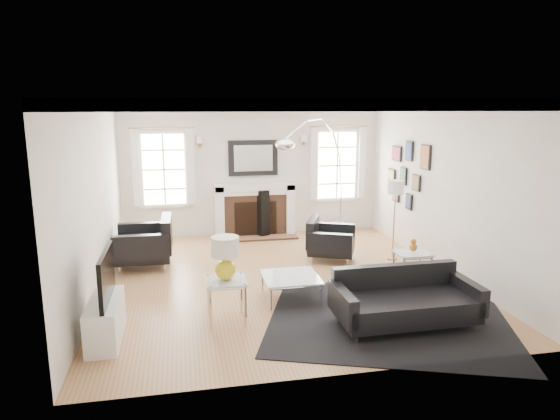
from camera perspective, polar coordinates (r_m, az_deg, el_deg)
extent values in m
plane|color=#96693F|center=(8.11, 0.05, -7.85)|extent=(6.00, 6.00, 0.00)
cube|color=silver|center=(10.68, -3.11, 4.65)|extent=(5.50, 0.04, 2.80)
cube|color=silver|center=(4.92, 6.92, -3.99)|extent=(5.50, 0.04, 2.80)
cube|color=silver|center=(7.71, -20.42, 1.13)|extent=(0.04, 6.00, 2.80)
cube|color=silver|center=(8.71, 18.10, 2.44)|extent=(0.04, 6.00, 2.80)
cube|color=white|center=(7.64, 0.06, 12.34)|extent=(5.50, 6.00, 0.02)
cube|color=white|center=(7.64, 0.06, 11.89)|extent=(5.50, 6.00, 0.12)
cube|color=white|center=(10.55, -6.94, -0.20)|extent=(0.18, 0.38, 1.10)
cube|color=white|center=(10.76, 1.05, 0.12)|extent=(0.18, 0.38, 1.10)
cube|color=white|center=(10.53, -2.93, 2.63)|extent=(1.70, 0.38, 0.12)
cube|color=white|center=(10.55, -2.92, 2.09)|extent=(1.50, 0.34, 0.10)
cube|color=brown|center=(10.67, -2.91, -0.54)|extent=(1.30, 0.30, 0.90)
cube|color=black|center=(10.58, -2.83, -1.02)|extent=(0.90, 0.10, 0.76)
cube|color=brown|center=(10.51, -2.67, -3.14)|extent=(1.70, 0.50, 0.04)
cube|color=black|center=(10.61, -3.09, 5.96)|extent=(1.05, 0.06, 0.75)
cube|color=white|center=(10.58, -3.06, 5.94)|extent=(0.82, 0.02, 0.55)
cube|color=white|center=(10.54, -13.12, 4.54)|extent=(1.00, 0.05, 1.60)
cube|color=white|center=(10.51, -13.12, 4.52)|extent=(0.84, 0.02, 1.44)
cube|color=white|center=(10.47, -16.16, 4.61)|extent=(0.14, 0.05, 1.55)
cube|color=white|center=(10.44, -10.12, 4.87)|extent=(0.14, 0.05, 1.55)
cube|color=white|center=(11.06, 6.48, 5.10)|extent=(1.00, 0.05, 1.60)
cube|color=white|center=(11.03, 6.53, 5.08)|extent=(0.84, 0.02, 1.44)
cube|color=white|center=(10.80, 3.86, 5.25)|extent=(0.14, 0.05, 1.55)
cube|color=white|center=(11.14, 9.36, 5.32)|extent=(0.14, 0.05, 1.55)
cube|color=black|center=(9.16, 16.30, 5.83)|extent=(0.03, 0.34, 0.44)
cube|color=#AB5B2D|center=(9.16, 16.20, 5.83)|extent=(0.01, 0.29, 0.39)
cube|color=black|center=(9.74, 14.56, 6.55)|extent=(0.03, 0.28, 0.38)
cube|color=#314087|center=(9.73, 14.46, 6.55)|extent=(0.01, 0.23, 0.33)
cube|color=black|center=(10.24, 13.20, 6.30)|extent=(0.03, 0.40, 0.30)
cube|color=#AD3549|center=(10.24, 13.11, 6.30)|extent=(0.01, 0.35, 0.25)
cube|color=black|center=(9.49, 15.29, 3.04)|extent=(0.03, 0.30, 0.30)
cube|color=brown|center=(9.48, 15.20, 3.03)|extent=(0.01, 0.25, 0.25)
cube|color=black|center=(9.97, 13.91, 3.81)|extent=(0.03, 0.26, 0.34)
cube|color=#416D4A|center=(9.97, 13.82, 3.81)|extent=(0.01, 0.21, 0.29)
cube|color=black|center=(10.48, 12.63, 3.96)|extent=(0.03, 0.32, 0.24)
cube|color=#C8BD56|center=(10.47, 12.54, 3.96)|extent=(0.01, 0.27, 0.19)
cube|color=black|center=(9.78, 14.52, 0.95)|extent=(0.03, 0.24, 0.30)
cube|color=navy|center=(9.77, 14.43, 0.94)|extent=(0.01, 0.19, 0.25)
cube|color=black|center=(10.31, 13.09, 1.57)|extent=(0.03, 0.28, 0.22)
cube|color=#A9626A|center=(10.30, 13.00, 1.56)|extent=(0.01, 0.23, 0.17)
cube|color=white|center=(6.37, -19.33, -11.80)|extent=(0.35, 1.00, 0.50)
cube|color=black|center=(6.17, -19.22, -7.10)|extent=(0.05, 1.00, 0.58)
cube|color=black|center=(6.78, 12.25, -12.15)|extent=(3.70, 3.40, 0.01)
cube|color=black|center=(6.55, 14.16, -10.68)|extent=(1.71, 0.82, 0.28)
cube|color=black|center=(6.78, 12.92, -7.96)|extent=(1.70, 0.15, 0.47)
cube|color=black|center=(6.20, 7.17, -10.57)|extent=(0.14, 0.80, 0.36)
cube|color=black|center=(6.90, 20.51, -8.90)|extent=(0.14, 0.80, 0.36)
cube|color=black|center=(8.94, -15.37, -4.26)|extent=(0.92, 0.92, 0.34)
cube|color=black|center=(8.86, -12.81, -2.61)|extent=(0.16, 0.91, 0.57)
cube|color=black|center=(9.35, -15.21, -2.69)|extent=(0.91, 0.14, 0.43)
cube|color=black|center=(8.47, -15.63, -4.21)|extent=(0.91, 0.14, 0.43)
cube|color=black|center=(9.08, 5.95, -3.93)|extent=(1.03, 1.03, 0.29)
cube|color=black|center=(9.07, 3.76, -2.51)|extent=(0.43, 0.77, 0.49)
cube|color=black|center=(8.68, 5.68, -3.88)|extent=(0.77, 0.42, 0.37)
cube|color=black|center=(9.43, 6.22, -2.61)|extent=(0.77, 0.42, 0.37)
cube|color=silver|center=(7.17, 1.22, -7.64)|extent=(0.79, 0.79, 0.02)
cylinder|color=silver|center=(6.84, -1.08, -10.12)|extent=(0.04, 0.04, 0.35)
cylinder|color=silver|center=(6.99, 4.73, -9.66)|extent=(0.04, 0.04, 0.35)
cylinder|color=silver|center=(7.50, -2.05, -8.12)|extent=(0.04, 0.04, 0.35)
cylinder|color=silver|center=(7.63, 3.27, -7.76)|extent=(0.04, 0.04, 0.35)
cube|color=silver|center=(6.44, -6.20, -8.03)|extent=(0.51, 0.51, 0.02)
cylinder|color=silver|center=(6.32, -7.95, -11.10)|extent=(0.04, 0.04, 0.56)
cylinder|color=silver|center=(6.36, -3.99, -10.88)|extent=(0.04, 0.04, 0.56)
cylinder|color=silver|center=(6.72, -8.18, -9.68)|extent=(0.04, 0.04, 0.56)
cylinder|color=silver|center=(6.75, -4.46, -9.48)|extent=(0.04, 0.04, 0.56)
cube|color=silver|center=(7.78, 14.95, -4.78)|extent=(0.52, 0.44, 0.02)
cylinder|color=silver|center=(7.62, 13.92, -7.26)|extent=(0.04, 0.04, 0.57)
cylinder|color=silver|center=(7.81, 16.87, -6.95)|extent=(0.04, 0.04, 0.57)
cylinder|color=silver|center=(7.93, 12.83, -6.46)|extent=(0.04, 0.04, 0.57)
cylinder|color=silver|center=(8.11, 15.69, -6.18)|extent=(0.04, 0.04, 0.57)
sphere|color=yellow|center=(6.39, -6.23, -6.82)|extent=(0.27, 0.27, 0.27)
cylinder|color=yellow|center=(6.35, -6.26, -5.69)|extent=(0.04, 0.04, 0.11)
cylinder|color=white|center=(6.30, -6.29, -4.16)|extent=(0.35, 0.35, 0.25)
sphere|color=#B35A16|center=(7.76, 14.98, -4.13)|extent=(0.12, 0.12, 0.12)
sphere|color=#B35A16|center=(7.73, 15.02, -3.50)|extent=(0.09, 0.09, 0.09)
cube|color=silver|center=(11.00, 6.89, -2.06)|extent=(0.27, 0.43, 0.22)
ellipsoid|color=silver|center=(9.06, 0.56, 7.51)|extent=(0.37, 0.37, 0.22)
cylinder|color=#BB7D41|center=(9.33, 12.71, -5.42)|extent=(0.18, 0.18, 0.03)
cylinder|color=#BB7D41|center=(9.16, 12.88, -1.67)|extent=(0.02, 0.02, 1.28)
cylinder|color=white|center=(9.03, 13.08, 2.56)|extent=(0.29, 0.29, 0.24)
cube|color=black|center=(10.51, -1.97, -0.42)|extent=(0.27, 0.27, 1.01)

